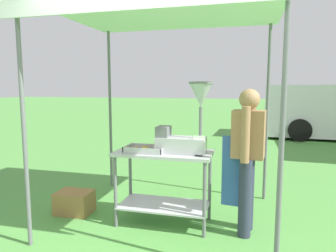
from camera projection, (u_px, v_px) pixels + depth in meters
name	position (u px, v px, depth m)	size (l,w,h in m)	color
ground_plane	(219.00, 147.00, 8.37)	(70.00, 70.00, 0.00)	#519342
stall_canopy	(166.00, 16.00, 3.51)	(2.61, 2.20, 2.54)	slate
donut_cart	(164.00, 172.00, 3.64)	(1.13, 0.57, 0.88)	#B7B7BC
donut_tray	(145.00, 150.00, 3.58)	(0.46, 0.29, 0.07)	#B7B7BC
donut_fryer	(187.00, 126.00, 3.48)	(0.63, 0.28, 0.81)	#B7B7BC
menu_sign	(199.00, 148.00, 3.36)	(0.13, 0.05, 0.22)	black
vendor	(247.00, 154.00, 3.37)	(0.46, 0.54, 1.61)	#2D3347
supply_crate	(74.00, 202.00, 4.00)	(0.45, 0.34, 0.29)	olive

